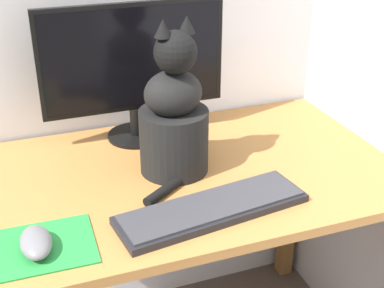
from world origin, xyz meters
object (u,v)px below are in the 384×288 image
keyboard (212,208)px  monitor (134,66)px  cat (174,118)px  computer_mouse_left (36,242)px

keyboard → monitor: bearing=90.1°
monitor → cat: 0.24m
monitor → cat: cat is taller
computer_mouse_left → cat: (0.37, 0.23, 0.13)m
keyboard → computer_mouse_left: 0.39m
monitor → cat: bearing=-79.2°
computer_mouse_left → cat: 0.45m
keyboard → cat: 0.26m
computer_mouse_left → monitor: bearing=53.9°
monitor → computer_mouse_left: 0.59m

